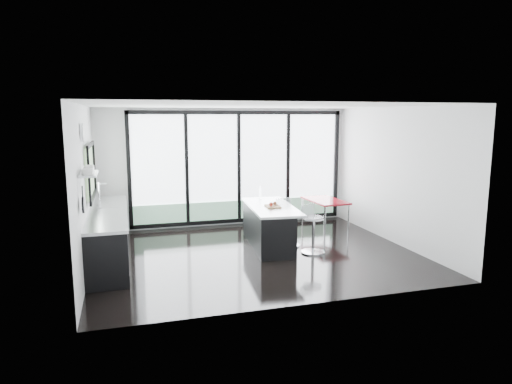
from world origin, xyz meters
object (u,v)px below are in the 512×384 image
object	(u,v)px
island	(268,226)
red_table	(325,213)
bar_stool_near	(313,235)
bar_stool_far	(288,228)

from	to	relation	value
island	red_table	world-z (taller)	island
red_table	bar_stool_near	bearing A→B (deg)	-120.65
island	bar_stool_near	xyz separation A→B (m)	(0.69, -0.71, -0.06)
bar_stool_far	red_table	xyz separation A→B (m)	(1.41, 1.28, -0.04)
island	bar_stool_near	world-z (taller)	island
island	red_table	size ratio (longest dim) A/B	1.70
island	bar_stool_far	world-z (taller)	island
bar_stool_far	red_table	world-z (taller)	bar_stool_far
red_table	bar_stool_far	bearing A→B (deg)	-137.78
red_table	island	bearing A→B (deg)	-147.40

